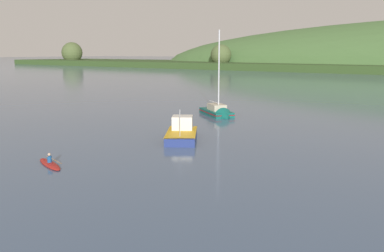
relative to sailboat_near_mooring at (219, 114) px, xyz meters
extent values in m
sphere|color=#4C5B33|center=(-207.18, 147.96, 7.85)|extent=(14.14, 14.14, 14.14)
sphere|color=#4C5B33|center=(-84.91, 143.31, 6.67)|extent=(10.77, 10.77, 10.77)
cube|color=#0F564C|center=(-0.70, 0.54, -0.19)|extent=(6.66, 5.96, 1.21)
cone|color=#0F564C|center=(1.86, -1.44, -0.19)|extent=(2.76, 2.91, 2.42)
cube|color=maroon|center=(-0.70, 0.54, 0.12)|extent=(6.67, 5.98, 0.13)
cube|color=#BCB299|center=(-0.57, 0.44, 0.82)|extent=(3.35, 3.14, 0.81)
cylinder|color=silver|center=(-0.06, 0.04, 5.56)|extent=(0.18, 0.18, 10.29)
cylinder|color=silver|center=(-1.40, 1.09, 1.37)|extent=(2.77, 2.19, 0.14)
cube|color=navy|center=(5.06, -15.14, -0.06)|extent=(5.55, 6.63, 1.26)
cone|color=navy|center=(3.42, -12.54, -0.06)|extent=(2.55, 2.10, 2.42)
cube|color=gold|center=(5.06, -15.14, 0.53)|extent=(5.60, 6.66, 0.08)
cube|color=silver|center=(4.33, -13.99, 1.22)|extent=(2.66, 2.65, 1.29)
cube|color=#192833|center=(3.85, -13.24, 1.41)|extent=(1.48, 0.96, 0.72)
cylinder|color=#B2B2B7|center=(6.22, -16.99, 1.77)|extent=(0.06, 0.06, 2.39)
ellipsoid|color=maroon|center=(2.31, -27.77, -0.17)|extent=(4.07, 2.12, 0.30)
cylinder|color=navy|center=(2.31, -27.77, 0.17)|extent=(0.41, 0.41, 0.55)
sphere|color=tan|center=(2.31, -27.77, 0.56)|extent=(0.22, 0.22, 0.22)
cylinder|color=olive|center=(2.53, -27.46, 0.09)|extent=(0.46, 1.19, 0.89)
camera|label=1|loc=(27.74, -46.26, 7.89)|focal=39.18mm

